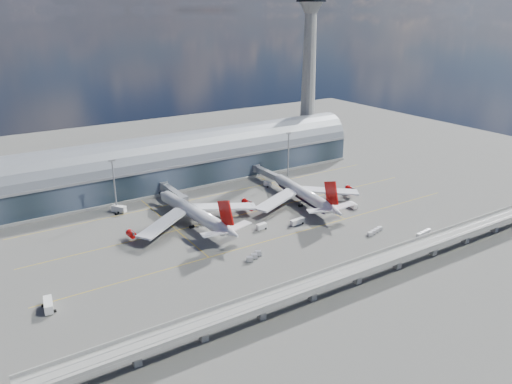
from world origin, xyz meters
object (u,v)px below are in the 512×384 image
floodlight_mast_right (288,153)px  service_truck_3 (353,205)px  airliner_left (195,213)px  service_truck_5 (119,209)px  cargo_train_0 (254,256)px  cargo_train_2 (375,231)px  airliner_right (304,194)px  cargo_train_1 (424,233)px  control_tower (309,76)px  service_truck_2 (297,222)px  service_truck_0 (48,305)px  service_truck_4 (268,184)px  floodlight_mast_left (114,184)px  service_truck_1 (261,227)px

floodlight_mast_right → service_truck_3: 58.12m
airliner_left → service_truck_5: airliner_left is taller
cargo_train_0 → cargo_train_2: bearing=-73.7°
airliner_right → cargo_train_1: size_ratio=6.81×
floodlight_mast_right → service_truck_3: floodlight_mast_right is taller
service_truck_3 → control_tower: bearing=77.0°
airliner_left → service_truck_2: bearing=-36.8°
airliner_right → service_truck_3: bearing=-37.5°
service_truck_3 → service_truck_2: bearing=-166.8°
service_truck_0 → service_truck_4: size_ratio=1.72×
cargo_train_2 → cargo_train_0: bearing=95.7°
floodlight_mast_left → service_truck_1: size_ratio=5.44×
service_truck_3 → cargo_train_0: service_truck_3 is taller
service_truck_2 → service_truck_5: size_ratio=1.03×
service_truck_0 → service_truck_1: size_ratio=1.71×
service_truck_4 → cargo_train_1: (21.50, -87.24, -0.49)m
cargo_train_2 → service_truck_3: bearing=-10.2°
floodlight_mast_right → service_truck_5: (-99.53, -1.59, -11.93)m
cargo_train_0 → cargo_train_2: cargo_train_0 is taller
service_truck_1 → cargo_train_2: (38.81, -29.41, -0.48)m
floodlight_mast_left → airliner_left: 42.91m
service_truck_1 → service_truck_3: 50.88m
service_truck_2 → cargo_train_2: (22.44, -25.34, -0.48)m
control_tower → service_truck_1: (-88.44, -82.02, -50.29)m
service_truck_5 → cargo_train_0: service_truck_5 is taller
floodlight_mast_right → airliner_left: floodlight_mast_right is taller
control_tower → service_truck_5: bearing=-167.6°
cargo_train_1 → service_truck_3: bearing=13.6°
service_truck_0 → service_truck_2: service_truck_0 is taller
service_truck_4 → cargo_train_0: (-51.10, -66.76, -0.28)m
floodlight_mast_left → floodlight_mast_right: bearing=0.0°
service_truck_0 → service_truck_5: bearing=64.9°
service_truck_3 → cargo_train_2: bearing=-103.2°
floodlight_mast_left → airliner_right: (80.36, -40.14, -8.45)m
floodlight_mast_left → cargo_train_2: 120.05m
service_truck_2 → cargo_train_1: size_ratio=0.79×
service_truck_0 → service_truck_2: 108.04m
service_truck_1 → service_truck_5: (-46.09, 52.43, 0.35)m
airliner_right → cargo_train_0: (-51.15, -35.17, -4.17)m
airliner_right → cargo_train_0: bearing=-138.7°
control_tower → floodlight_mast_right: size_ratio=4.01×
airliner_left → cargo_train_1: (77.37, -61.42, -4.90)m
floodlight_mast_right → service_truck_1: size_ratio=5.44×
floodlight_mast_left → cargo_train_0: bearing=-68.8°
floodlight_mast_right → cargo_train_1: (1.81, -95.78, -12.84)m
airliner_left → service_truck_4: size_ratio=13.88×
floodlight_mast_left → cargo_train_1: size_ratio=2.78×
service_truck_2 → cargo_train_2: size_ratio=0.72×
control_tower → cargo_train_2: bearing=-114.0°
floodlight_mast_left → service_truck_0: size_ratio=3.18×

